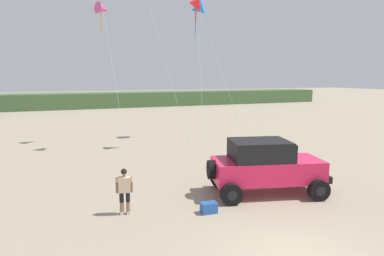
{
  "coord_description": "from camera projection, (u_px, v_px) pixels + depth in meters",
  "views": [
    {
      "loc": [
        -5.56,
        -6.53,
        4.8
      ],
      "look_at": [
        -0.83,
        5.52,
        2.78
      ],
      "focal_mm": 30.67,
      "sensor_mm": 36.0,
      "label": 1
    }
  ],
  "objects": [
    {
      "name": "kite_orange_streamer",
      "position": [
        198.0,
        6.0,
        21.07
      ],
      "size": [
        2.31,
        4.95,
        9.83
      ],
      "color": "red",
      "rests_on": "ground_plane"
    },
    {
      "name": "jeep",
      "position": [
        266.0,
        165.0,
        13.45
      ],
      "size": [
        5.02,
        3.34,
        2.26
      ],
      "color": "#EA2151",
      "rests_on": "ground_plane"
    },
    {
      "name": "dune_ridge",
      "position": [
        65.0,
        101.0,
        50.41
      ],
      "size": [
        90.0,
        6.12,
        2.32
      ],
      "primitive_type": "cube",
      "color": "#426038",
      "rests_on": "ground_plane"
    },
    {
      "name": "kite_black_sled",
      "position": [
        103.0,
        9.0,
        22.94
      ],
      "size": [
        1.26,
        6.31,
        9.94
      ],
      "color": "#E04C93",
      "rests_on": "ground_plane"
    },
    {
      "name": "person_watching",
      "position": [
        124.0,
        189.0,
        11.43
      ],
      "size": [
        0.61,
        0.38,
        1.67
      ],
      "color": "#8C664C",
      "rests_on": "ground_plane"
    },
    {
      "name": "kite_green_box",
      "position": [
        197.0,
        9.0,
        24.94
      ],
      "size": [
        2.44,
        6.1,
        10.61
      ],
      "color": "blue",
      "rests_on": "ground_plane"
    },
    {
      "name": "cooler_box",
      "position": [
        209.0,
        208.0,
        11.67
      ],
      "size": [
        0.57,
        0.38,
        0.38
      ],
      "primitive_type": "cube",
      "rotation": [
        0.0,
        0.0,
        -0.03
      ],
      "color": "#23519E",
      "rests_on": "ground_plane"
    }
  ]
}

